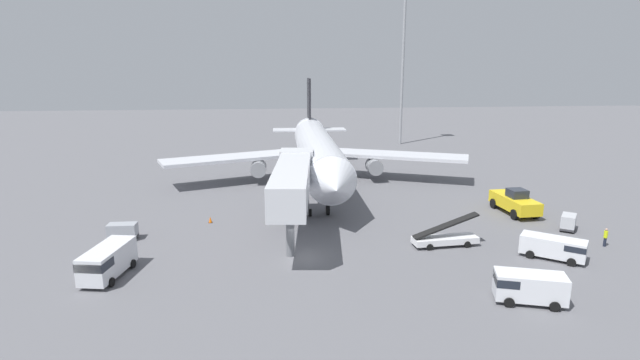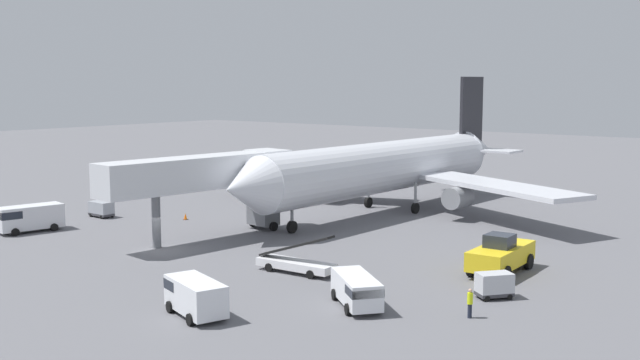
% 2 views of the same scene
% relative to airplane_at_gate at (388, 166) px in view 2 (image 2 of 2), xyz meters
% --- Properties ---
extents(ground_plane, '(300.00, 300.00, 0.00)m').
position_rel_airplane_at_gate_xyz_m(ground_plane, '(-4.01, -26.42, -4.63)').
color(ground_plane, slate).
extents(airplane_at_gate, '(42.52, 44.53, 13.80)m').
position_rel_airplane_at_gate_xyz_m(airplane_at_gate, '(0.00, 0.00, 0.00)').
color(airplane_at_gate, silver).
rests_on(airplane_at_gate, ground).
extents(jet_bridge, '(5.23, 18.29, 7.12)m').
position_rel_airplane_at_gate_xyz_m(jet_bridge, '(-4.37, -20.60, 0.68)').
color(jet_bridge, silver).
rests_on(jet_bridge, ground).
extents(pushback_tug, '(3.10, 6.73, 2.77)m').
position_rel_airplane_at_gate_xyz_m(pushback_tug, '(19.99, -16.31, -3.35)').
color(pushback_tug, yellow).
rests_on(pushback_tug, ground).
extents(belt_loader_truck, '(5.97, 2.07, 2.93)m').
position_rel_airplane_at_gate_xyz_m(belt_loader_truck, '(8.88, -25.11, -3.89)').
color(belt_loader_truck, white).
rests_on(belt_loader_truck, ground).
extents(service_van_outer_right, '(3.11, 5.78, 2.34)m').
position_rel_airplane_at_gate_xyz_m(service_van_outer_right, '(-19.00, -28.72, -3.30)').
color(service_van_outer_right, silver).
rests_on(service_van_outer_right, ground).
extents(service_van_far_left, '(4.95, 3.27, 2.08)m').
position_rel_airplane_at_gate_xyz_m(service_van_far_left, '(10.58, -36.02, -3.44)').
color(service_van_far_left, white).
rests_on(service_van_far_left, ground).
extents(service_van_near_left, '(5.07, 4.58, 1.83)m').
position_rel_airplane_at_gate_xyz_m(service_van_near_left, '(16.85, -29.02, -3.57)').
color(service_van_near_left, white).
rests_on(service_van_near_left, ground).
extents(baggage_cart_near_center, '(2.59, 1.38, 1.53)m').
position_rel_airplane_at_gate_xyz_m(baggage_cart_near_center, '(-20.23, -20.25, -3.79)').
color(baggage_cart_near_center, '#38383D').
rests_on(baggage_cart_near_center, ground).
extents(baggage_cart_far_right, '(2.28, 2.44, 1.58)m').
position_rel_airplane_at_gate_xyz_m(baggage_cart_far_right, '(22.38, -22.34, -3.76)').
color(baggage_cart_far_right, '#38383D').
rests_on(baggage_cart_far_right, ground).
extents(ground_crew_worker_foreground, '(0.37, 0.37, 1.69)m').
position_rel_airplane_at_gate_xyz_m(ground_crew_worker_foreground, '(23.02, -26.79, -3.74)').
color(ground_crew_worker_foreground, '#1E2333').
rests_on(ground_crew_worker_foreground, ground).
extents(safety_cone_alpha, '(0.41, 0.41, 0.62)m').
position_rel_airplane_at_gate_xyz_m(safety_cone_alpha, '(-12.72, -16.04, -4.33)').
color(safety_cone_alpha, black).
rests_on(safety_cone_alpha, ground).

